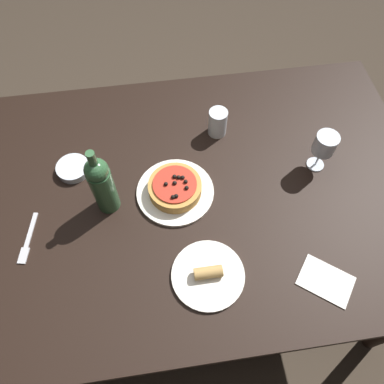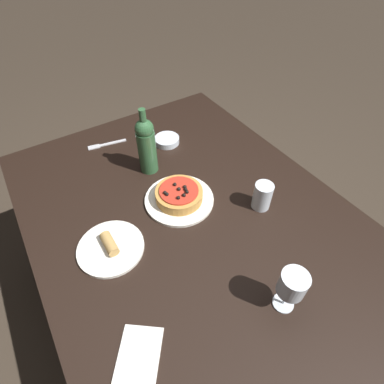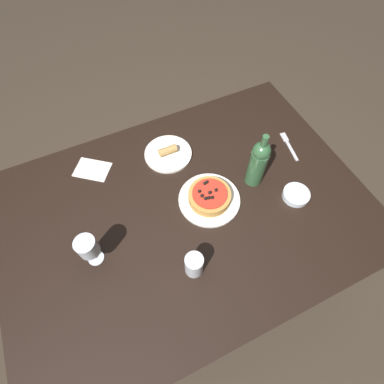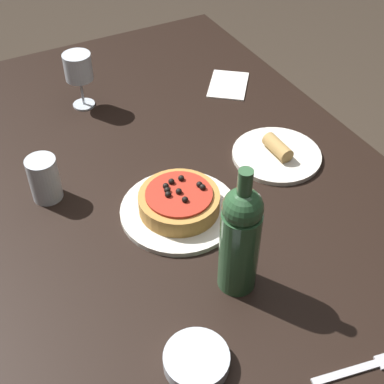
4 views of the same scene
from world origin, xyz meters
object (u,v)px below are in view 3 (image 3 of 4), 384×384
(wine_bottle, at_px, (258,162))
(wine_glass, at_px, (87,247))
(dining_table, at_px, (186,217))
(side_bowl, at_px, (296,195))
(pizza, at_px, (210,197))
(side_plate, at_px, (168,153))
(water_cup, at_px, (194,265))
(fork, at_px, (288,145))
(dinner_plate, at_px, (210,200))

(wine_bottle, bearing_deg, wine_glass, 4.36)
(dining_table, xyz_separation_m, side_bowl, (-0.45, 0.14, 0.09))
(wine_glass, distance_m, side_bowl, 0.87)
(pizza, height_order, wine_glass, wine_glass)
(side_bowl, relative_size, side_plate, 0.52)
(side_bowl, bearing_deg, water_cup, 10.81)
(wine_glass, distance_m, fork, 1.01)
(dining_table, bearing_deg, dinner_plate, 177.88)
(dining_table, relative_size, pizza, 8.55)
(pizza, relative_size, wine_glass, 1.13)
(dinner_plate, xyz_separation_m, wine_glass, (0.51, 0.04, 0.11))
(dinner_plate, bearing_deg, pizza, -52.40)
(side_plate, bearing_deg, dining_table, 81.41)
(dinner_plate, bearing_deg, fork, -166.59)
(pizza, height_order, wine_bottle, wine_bottle)
(dinner_plate, relative_size, water_cup, 2.46)
(wine_bottle, relative_size, side_bowl, 2.49)
(wine_glass, relative_size, fork, 0.89)
(pizza, xyz_separation_m, water_cup, (0.19, 0.24, 0.02))
(wine_bottle, height_order, water_cup, wine_bottle)
(dinner_plate, height_order, wine_glass, wine_glass)
(pizza, relative_size, wine_bottle, 0.63)
(wine_bottle, relative_size, water_cup, 2.66)
(wine_glass, xyz_separation_m, wine_bottle, (-0.73, -0.06, 0.01))
(pizza, bearing_deg, dining_table, -2.02)
(fork, bearing_deg, pizza, 114.30)
(pizza, relative_size, side_bowl, 1.56)
(side_bowl, xyz_separation_m, side_plate, (0.41, -0.45, -0.00))
(wine_glass, height_order, fork, wine_glass)
(water_cup, xyz_separation_m, side_bowl, (-0.53, -0.10, -0.04))
(wine_bottle, distance_m, side_plate, 0.43)
(water_cup, height_order, fork, water_cup)
(dining_table, height_order, wine_glass, wine_glass)
(pizza, relative_size, side_plate, 0.81)
(dinner_plate, xyz_separation_m, pizza, (0.00, -0.00, 0.03))
(fork, bearing_deg, water_cup, 128.71)
(side_bowl, bearing_deg, fork, -119.04)
(dinner_plate, height_order, water_cup, water_cup)
(wine_glass, bearing_deg, side_plate, -142.07)
(side_plate, bearing_deg, dinner_plate, 101.51)
(dining_table, height_order, wine_bottle, wine_bottle)
(wine_glass, relative_size, wine_bottle, 0.55)
(fork, height_order, side_plate, side_plate)
(water_cup, distance_m, side_bowl, 0.54)
(dining_table, relative_size, wine_glass, 9.70)
(dinner_plate, bearing_deg, side_bowl, 158.27)
(side_bowl, distance_m, side_plate, 0.60)
(dining_table, xyz_separation_m, water_cup, (0.08, 0.24, 0.13))
(pizza, distance_m, wine_bottle, 0.24)
(dinner_plate, xyz_separation_m, fork, (-0.49, -0.12, -0.00))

